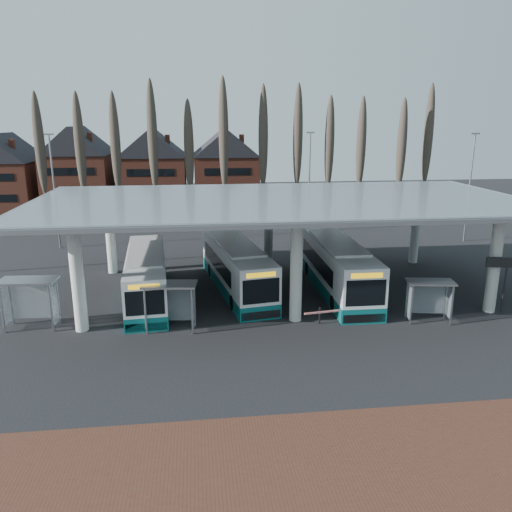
{
  "coord_description": "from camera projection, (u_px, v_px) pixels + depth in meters",
  "views": [
    {
      "loc": [
        -5.5,
        -24.08,
        11.19
      ],
      "look_at": [
        -1.76,
        7.0,
        2.71
      ],
      "focal_mm": 35.0,
      "sensor_mm": 36.0,
      "label": 1
    }
  ],
  "objects": [
    {
      "name": "info_sign_0",
      "position": [
        507.0,
        267.0,
        29.03
      ],
      "size": [
        2.36,
        0.62,
        3.56
      ],
      "rotation": [
        0.0,
        0.0,
        -0.21
      ],
      "color": "black",
      "rests_on": "ground"
    },
    {
      "name": "bus_2",
      "position": [
        336.0,
        267.0,
        33.94
      ],
      "size": [
        2.77,
        12.32,
        3.42
      ],
      "rotation": [
        0.0,
        0.0,
        -0.01
      ],
      "color": "silver",
      "rests_on": "ground"
    },
    {
      "name": "ground",
      "position": [
        304.0,
        338.0,
        26.63
      ],
      "size": [
        140.0,
        140.0,
        0.0
      ],
      "primitive_type": "plane",
      "color": "black",
      "rests_on": "ground"
    },
    {
      "name": "lamp_post_c",
      "position": [
        470.0,
        186.0,
        46.71
      ],
      "size": [
        0.8,
        0.16,
        10.17
      ],
      "color": "slate",
      "rests_on": "ground"
    },
    {
      "name": "bus_1",
      "position": [
        236.0,
        267.0,
        34.02
      ],
      "size": [
        4.35,
        12.0,
        3.26
      ],
      "rotation": [
        0.0,
        0.0,
        0.16
      ],
      "color": "silver",
      "rests_on": "ground"
    },
    {
      "name": "shelter_1",
      "position": [
        170.0,
        295.0,
        27.3
      ],
      "size": [
        3.07,
        1.8,
        2.71
      ],
      "rotation": [
        0.0,
        0.0,
        -0.12
      ],
      "color": "gray",
      "rests_on": "ground"
    },
    {
      "name": "lamp_post_b",
      "position": [
        309.0,
        181.0,
        50.85
      ],
      "size": [
        0.8,
        0.16,
        10.17
      ],
      "color": "slate",
      "rests_on": "ground"
    },
    {
      "name": "poplar_row",
      "position": [
        244.0,
        143.0,
        55.96
      ],
      "size": [
        45.1,
        1.1,
        14.5
      ],
      "color": "#473D33",
      "rests_on": "ground"
    },
    {
      "name": "townhouse_row",
      "position": [
        117.0,
        163.0,
        65.43
      ],
      "size": [
        36.8,
        10.3,
        12.25
      ],
      "color": "brown",
      "rests_on": "ground"
    },
    {
      "name": "station_canopy",
      "position": [
        281.0,
        208.0,
        32.81
      ],
      "size": [
        32.0,
        16.0,
        6.34
      ],
      "color": "silver",
      "rests_on": "ground"
    },
    {
      "name": "brick_strip",
      "position": [
        388.0,
        502.0,
        15.13
      ],
      "size": [
        70.0,
        10.0,
        0.03
      ],
      "primitive_type": "cube",
      "color": "#4F2D1F",
      "rests_on": "ground"
    },
    {
      "name": "shelter_0",
      "position": [
        30.0,
        292.0,
        27.57
      ],
      "size": [
        3.13,
        1.69,
        2.83
      ],
      "rotation": [
        0.0,
        0.0,
        -0.06
      ],
      "color": "gray",
      "rests_on": "ground"
    },
    {
      "name": "bus_0",
      "position": [
        147.0,
        277.0,
        32.28
      ],
      "size": [
        3.23,
        11.34,
        3.11
      ],
      "rotation": [
        0.0,
        0.0,
        0.08
      ],
      "color": "silver",
      "rests_on": "ground"
    },
    {
      "name": "barrier",
      "position": [
        321.0,
        313.0,
        27.94
      ],
      "size": [
        2.05,
        0.69,
        1.03
      ],
      "rotation": [
        0.0,
        0.0,
        0.14
      ],
      "color": "black",
      "rests_on": "ground"
    },
    {
      "name": "lamp_post_a",
      "position": [
        54.0,
        189.0,
        44.25
      ],
      "size": [
        0.8,
        0.16,
        10.17
      ],
      "color": "slate",
      "rests_on": "ground"
    },
    {
      "name": "shelter_2",
      "position": [
        429.0,
        292.0,
        28.52
      ],
      "size": [
        2.8,
        1.71,
        2.44
      ],
      "rotation": [
        0.0,
        0.0,
        -0.16
      ],
      "color": "gray",
      "rests_on": "ground"
    }
  ]
}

